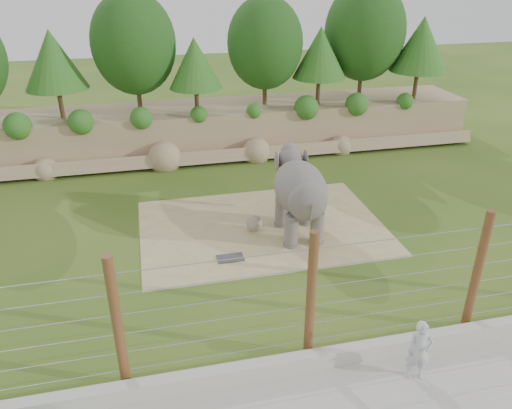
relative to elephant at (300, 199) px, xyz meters
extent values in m
plane|color=#325917|center=(-1.79, -2.13, -1.60)|extent=(90.00, 90.00, 0.00)
cube|color=#9A7E5F|center=(-1.79, 10.87, -0.35)|extent=(30.00, 4.00, 2.50)
cube|color=#9A7E5F|center=(-1.79, 8.57, -1.25)|extent=(30.00, 1.37, 1.07)
cylinder|color=#3F2B19|center=(-9.79, 10.37, 1.69)|extent=(0.24, 0.24, 1.58)
sphere|color=#173F13|center=(-9.79, 10.37, 3.83)|extent=(3.60, 3.60, 3.60)
cylinder|color=#3F2B19|center=(-5.79, 10.87, 1.87)|extent=(0.24, 0.24, 1.92)
sphere|color=#173F13|center=(-5.79, 10.87, 4.48)|extent=(4.40, 4.40, 4.40)
cylinder|color=#3F2B19|center=(-2.79, 9.67, 1.60)|extent=(0.24, 0.24, 1.40)
sphere|color=#173F13|center=(-2.79, 9.67, 3.50)|extent=(3.20, 3.20, 3.20)
cylinder|color=#3F2B19|center=(1.21, 10.67, 1.81)|extent=(0.24, 0.24, 1.82)
sphere|color=#173F13|center=(1.21, 10.67, 4.28)|extent=(4.16, 4.16, 4.16)
cylinder|color=#3F2B19|center=(4.21, 10.07, 1.66)|extent=(0.24, 0.24, 1.50)
sphere|color=#173F13|center=(4.21, 10.07, 3.70)|extent=(3.44, 3.44, 3.44)
cylinder|color=#3F2B19|center=(7.21, 11.07, 1.92)|extent=(0.24, 0.24, 2.03)
sphere|color=#173F13|center=(7.21, 11.07, 4.67)|extent=(4.64, 4.64, 4.64)
cylinder|color=#3F2B19|center=(10.21, 9.87, 1.73)|extent=(0.24, 0.24, 1.64)
sphere|color=#173F13|center=(10.21, 9.87, 3.96)|extent=(3.76, 3.76, 3.76)
cube|color=tan|center=(-1.29, 0.87, -1.59)|extent=(10.00, 7.00, 0.02)
cube|color=#262628|center=(-3.03, -1.21, -1.56)|extent=(1.00, 0.60, 0.03)
sphere|color=gray|center=(-1.68, 0.63, -1.24)|extent=(0.66, 0.66, 0.66)
cube|color=#B5B3A8|center=(-1.79, -7.13, -1.35)|extent=(26.00, 0.35, 0.50)
cylinder|color=#57341B|center=(-6.79, -6.63, 0.40)|extent=(0.26, 0.26, 4.00)
cylinder|color=#57341B|center=(-1.79, -6.63, 0.40)|extent=(0.26, 0.26, 4.00)
cylinder|color=#57341B|center=(3.21, -6.63, 0.40)|extent=(0.26, 0.26, 4.00)
cylinder|color=#97979D|center=(-1.79, -6.63, -1.10)|extent=(20.00, 0.02, 0.02)
cylinder|color=#97979D|center=(-1.79, -6.63, -0.50)|extent=(20.00, 0.02, 0.02)
cylinder|color=#97979D|center=(-1.79, -6.63, 0.10)|extent=(20.00, 0.02, 0.02)
cylinder|color=#97979D|center=(-1.79, -6.63, 0.70)|extent=(20.00, 0.02, 0.02)
cylinder|color=#97979D|center=(-1.79, -6.63, 1.30)|extent=(20.00, 0.02, 0.02)
cylinder|color=#97979D|center=(-1.79, -6.63, 1.90)|extent=(20.00, 0.02, 0.02)
imported|color=silver|center=(0.76, -8.07, -0.70)|extent=(0.74, 0.59, 1.78)
camera|label=1|loc=(-5.63, -16.79, 8.52)|focal=35.00mm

